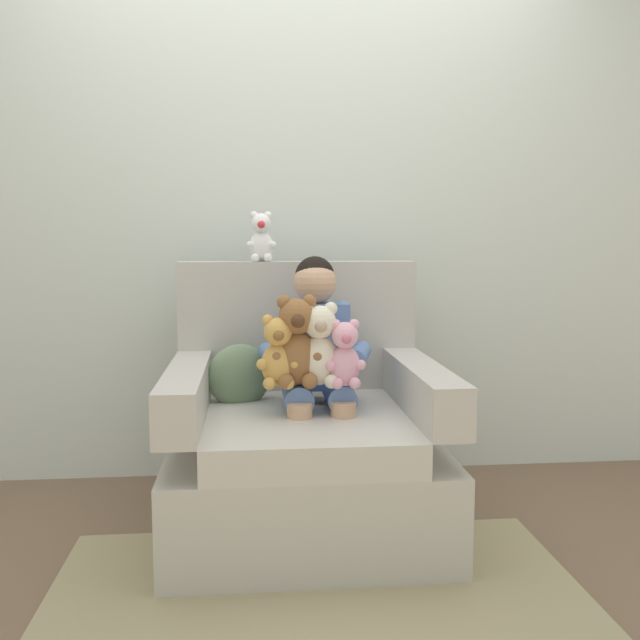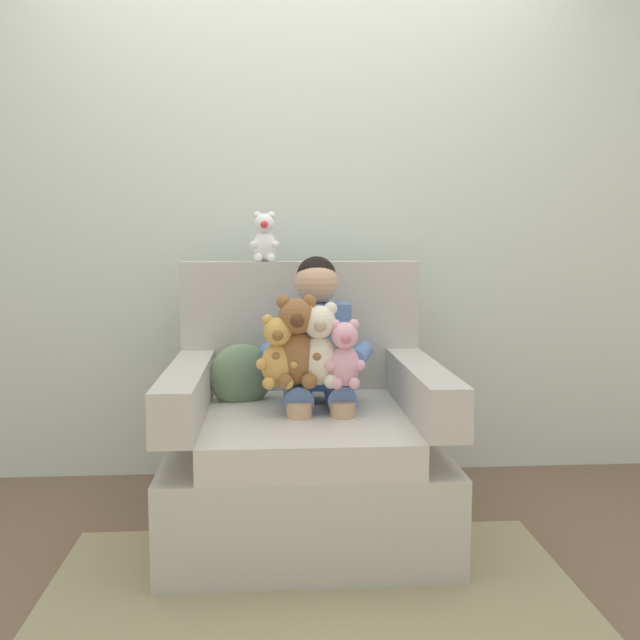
% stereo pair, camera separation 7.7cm
% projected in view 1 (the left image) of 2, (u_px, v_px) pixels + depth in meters
% --- Properties ---
extents(ground_plane, '(8.00, 8.00, 0.00)m').
position_uv_depth(ground_plane, '(305.00, 530.00, 2.70)').
color(ground_plane, brown).
extents(back_wall, '(6.00, 0.10, 2.60)m').
position_uv_depth(back_wall, '(292.00, 201.00, 3.29)').
color(back_wall, silver).
rests_on(back_wall, ground).
extents(floor_rug, '(1.70, 1.52, 0.01)m').
position_uv_depth(floor_rug, '(326.00, 640.00, 1.95)').
color(floor_rug, '#998C66').
rests_on(floor_rug, ground).
extents(armchair, '(1.02, 0.98, 1.03)m').
position_uv_depth(armchair, '(304.00, 446.00, 2.71)').
color(armchair, '#BCB7AD').
rests_on(armchair, ground).
extents(seated_child, '(0.45, 0.39, 0.82)m').
position_uv_depth(seated_child, '(317.00, 351.00, 2.71)').
color(seated_child, '#597AB7').
rests_on(seated_child, armchair).
extents(plush_honey, '(0.16, 0.13, 0.27)m').
position_uv_depth(plush_honey, '(278.00, 354.00, 2.52)').
color(plush_honey, gold).
rests_on(plush_honey, armchair).
extents(plush_brown, '(0.20, 0.16, 0.34)m').
position_uv_depth(plush_brown, '(297.00, 344.00, 2.54)').
color(plush_brown, brown).
rests_on(plush_brown, armchair).
extents(plush_pink, '(0.15, 0.12, 0.25)m').
position_uv_depth(plush_pink, '(345.00, 355.00, 2.53)').
color(plush_pink, '#EAA8BC').
rests_on(plush_pink, armchair).
extents(plush_cream, '(0.18, 0.15, 0.31)m').
position_uv_depth(plush_cream, '(319.00, 347.00, 2.55)').
color(plush_cream, silver).
rests_on(plush_cream, armchair).
extents(plush_white_on_backrest, '(0.13, 0.10, 0.21)m').
position_uv_depth(plush_white_on_backrest, '(261.00, 238.00, 2.96)').
color(plush_white_on_backrest, white).
rests_on(plush_white_on_backrest, armchair).
extents(throw_pillow, '(0.28, 0.19, 0.26)m').
position_uv_depth(throw_pillow, '(240.00, 376.00, 2.79)').
color(throw_pillow, slate).
rests_on(throw_pillow, armchair).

